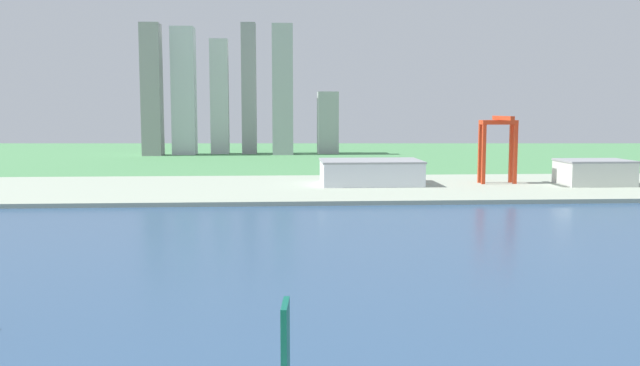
{
  "coord_description": "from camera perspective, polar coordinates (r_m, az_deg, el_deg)",
  "views": [
    {
      "loc": [
        -12.63,
        69.87,
        50.12
      ],
      "look_at": [
        -1.96,
        243.19,
        31.29
      ],
      "focal_mm": 38.43,
      "sensor_mm": 36.0,
      "label": 1
    }
  ],
  "objects": [
    {
      "name": "port_crane_red",
      "position": [
        451.37,
        14.66,
        3.8
      ],
      "size": [
        22.83,
        35.47,
        43.24
      ],
      "color": "red",
      "rests_on": "industrial_pier"
    },
    {
      "name": "warehouse_main",
      "position": [
        435.71,
        4.23,
        0.92
      ],
      "size": [
        63.37,
        42.44,
        15.46
      ],
      "color": "silver",
      "rests_on": "industrial_pier"
    },
    {
      "name": "ground_plane",
      "position": [
        235.86,
        -0.37,
        -6.08
      ],
      "size": [
        2400.0,
        2400.0,
        0.0
      ],
      "primitive_type": "plane",
      "color": "#498550"
    },
    {
      "name": "warehouse_annex",
      "position": [
        464.22,
        21.87,
        0.84
      ],
      "size": [
        42.77,
        31.5,
        15.81
      ],
      "color": "silver",
      "rests_on": "industrial_pier"
    },
    {
      "name": "water_bay",
      "position": [
        177.79,
        0.71,
        -10.16
      ],
      "size": [
        840.0,
        360.0,
        0.15
      ],
      "primitive_type": "cube",
      "color": "#2D4C70",
      "rests_on": "ground"
    },
    {
      "name": "distant_skyline",
      "position": [
        766.42,
        -8.07,
        7.28
      ],
      "size": [
        213.13,
        46.75,
        144.49
      ],
      "color": "gray",
      "rests_on": "ground"
    },
    {
      "name": "industrial_pier",
      "position": [
        423.15,
        -1.79,
        -0.45
      ],
      "size": [
        840.0,
        140.0,
        2.5
      ],
      "primitive_type": "cube",
      "color": "#9AA692",
      "rests_on": "ground"
    }
  ]
}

